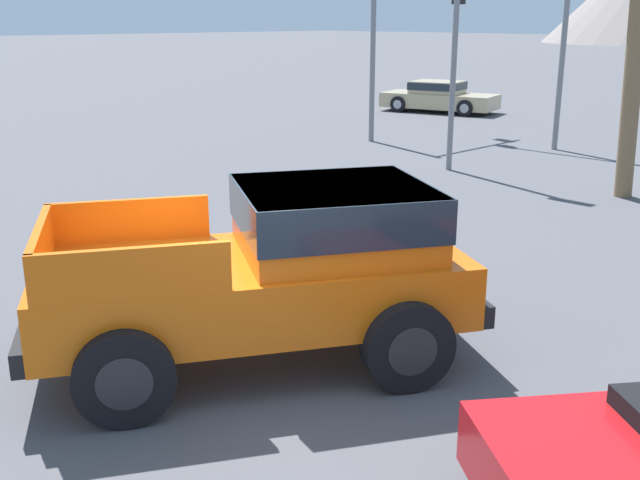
# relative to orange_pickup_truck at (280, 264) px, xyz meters

# --- Properties ---
(ground_plane) EXTENTS (320.00, 320.00, 0.00)m
(ground_plane) POSITION_rel_orange_pickup_truck_xyz_m (0.18, -0.26, -1.10)
(ground_plane) COLOR #4C4C51
(orange_pickup_truck) EXTENTS (4.06, 5.08, 1.93)m
(orange_pickup_truck) POSITION_rel_orange_pickup_truck_xyz_m (0.00, 0.00, 0.00)
(orange_pickup_truck) COLOR orange
(orange_pickup_truck) RESTS_ON ground_plane
(parked_car_tan) EXTENTS (4.85, 2.97, 1.22)m
(parked_car_tan) POSITION_rel_orange_pickup_truck_xyz_m (-12.64, 19.70, -0.48)
(parked_car_tan) COLOR tan
(parked_car_tan) RESTS_ON ground_plane
(traffic_light_crosswalk) EXTENTS (4.18, 0.38, 5.25)m
(traffic_light_crosswalk) POSITION_rel_orange_pickup_truck_xyz_m (-6.48, 14.85, 2.61)
(traffic_light_crosswalk) COLOR slate
(traffic_light_crosswalk) RESTS_ON ground_plane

